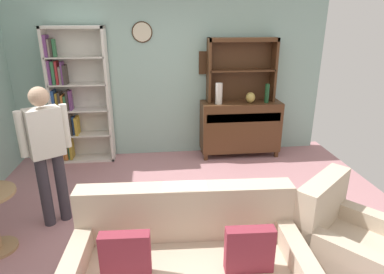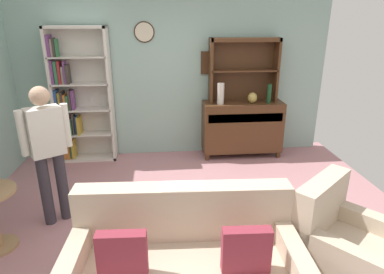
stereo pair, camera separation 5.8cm
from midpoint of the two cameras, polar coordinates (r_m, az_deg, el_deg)
ground_plane at (r=3.91m, az=-1.60°, el=-14.42°), size 5.40×4.60×0.02m
wall_back at (r=5.42m, az=-3.74°, el=11.45°), size 5.00×0.09×2.80m
area_rug at (r=3.68m, az=2.06°, el=-16.66°), size 2.59×2.13×0.01m
bookshelf at (r=5.45m, az=-19.94°, el=6.13°), size 0.90×0.30×2.10m
sideboard at (r=5.52m, az=8.05°, el=1.92°), size 1.30×0.45×0.92m
sideboard_hutch at (r=5.40m, az=8.30°, el=12.94°), size 1.10×0.26×1.00m
vase_tall at (r=5.21m, az=4.37°, el=7.55°), size 0.11×0.11×0.33m
vase_round at (r=5.36m, az=9.83°, el=6.78°), size 0.15×0.15×0.17m
bottle_wine at (r=5.40m, az=12.61°, el=7.43°), size 0.07×0.07×0.30m
couch_floral at (r=2.84m, az=-1.49°, el=-21.70°), size 1.84×0.93×0.90m
armchair_floral at (r=3.33m, az=24.52°, el=-17.07°), size 1.08×1.08×0.88m
person_reading at (r=3.81m, az=-24.32°, el=-1.71°), size 0.48×0.35×1.56m
coffee_table at (r=3.52m, az=0.42°, el=-11.69°), size 0.80×0.50×0.42m
book_stack at (r=3.56m, az=1.96°, el=-9.28°), size 0.22×0.14×0.08m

